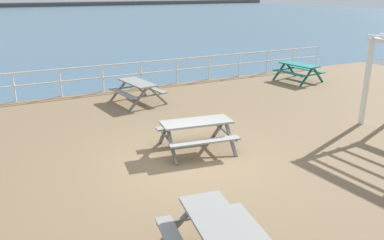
{
  "coord_description": "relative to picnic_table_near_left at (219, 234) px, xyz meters",
  "views": [
    {
      "loc": [
        -3.95,
        -7.73,
        3.97
      ],
      "look_at": [
        0.41,
        0.7,
        0.8
      ],
      "focal_mm": 36.9,
      "sensor_mm": 36.0,
      "label": 1
    }
  ],
  "objects": [
    {
      "name": "ground_plane",
      "position": [
        1.35,
        3.56,
        -0.68
      ],
      "size": [
        30.0,
        24.0,
        0.2
      ],
      "primitive_type": "cube",
      "color": "#846B4C"
    },
    {
      "name": "sea_band",
      "position": [
        1.35,
        56.31,
        -0.58
      ],
      "size": [
        142.0,
        90.0,
        0.01
      ],
      "primitive_type": "cube",
      "color": "#476B84",
      "rests_on": "ground"
    },
    {
      "name": "distant_shoreline",
      "position": [
        1.35,
        99.31,
        -0.58
      ],
      "size": [
        142.0,
        6.0,
        1.8
      ],
      "primitive_type": "cube",
      "color": "#4C4C47",
      "rests_on": "ground"
    },
    {
      "name": "seaward_railing",
      "position": [
        1.35,
        11.31,
        0.15
      ],
      "size": [
        23.07,
        0.07,
        1.08
      ],
      "color": "white",
      "rests_on": "ground"
    },
    {
      "name": "picnic_table_near_left",
      "position": [
        0.0,
        0.0,
        0.0
      ],
      "size": [
        1.78,
        2.01,
        0.8
      ],
      "rotation": [
        0.0,
        0.0,
        1.41
      ],
      "color": "gray",
      "rests_on": "ground"
    },
    {
      "name": "picnic_table_near_right",
      "position": [
        1.86,
        4.2,
        0.0
      ],
      "size": [
        2.0,
        1.76,
        0.8
      ],
      "rotation": [
        0.0,
        0.0,
        -0.14
      ],
      "color": "gray",
      "rests_on": "ground"
    },
    {
      "name": "picnic_table_far_right",
      "position": [
        9.67,
        9.16,
        0.0
      ],
      "size": [
        1.75,
        1.98,
        0.8
      ],
      "rotation": [
        0.0,
        0.0,
        1.7
      ],
      "color": "#1E7A70",
      "rests_on": "ground"
    },
    {
      "name": "picnic_table_seaward",
      "position": [
        2.05,
        9.12,
        0.0
      ],
      "size": [
        1.75,
        1.98,
        0.8
      ],
      "rotation": [
        0.0,
        0.0,
        1.7
      ],
      "color": "gray",
      "rests_on": "ground"
    }
  ]
}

